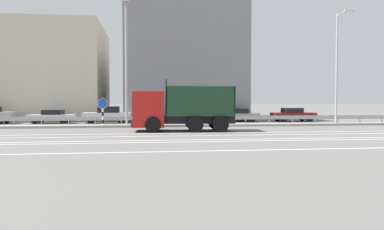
{
  "coord_description": "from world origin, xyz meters",
  "views": [
    {
      "loc": [
        -5.41,
        -26.85,
        2.12
      ],
      "look_at": [
        -1.89,
        0.56,
        1.0
      ],
      "focal_mm": 35.0,
      "sensor_mm": 36.0,
      "label": 1
    }
  ],
  "objects_px": {
    "median_road_sign": "(103,112)",
    "parked_car_4": "(175,115)",
    "dump_truck": "(170,111)",
    "parked_car_6": "(293,115)",
    "parked_car_2": "(52,116)",
    "parked_car_3": "(108,115)",
    "parked_car_5": "(237,115)",
    "street_lamp_1": "(126,59)",
    "street_lamp_2": "(338,64)"
  },
  "relations": [
    {
      "from": "median_road_sign",
      "to": "parked_car_4",
      "type": "bearing_deg",
      "value": 42.53
    },
    {
      "from": "dump_truck",
      "to": "parked_car_6",
      "type": "relative_size",
      "value": 1.67
    },
    {
      "from": "dump_truck",
      "to": "median_road_sign",
      "type": "bearing_deg",
      "value": 53.03
    },
    {
      "from": "parked_car_2",
      "to": "parked_car_3",
      "type": "distance_m",
      "value": 4.95
    },
    {
      "from": "parked_car_3",
      "to": "parked_car_4",
      "type": "distance_m",
      "value": 6.2
    },
    {
      "from": "parked_car_3",
      "to": "parked_car_6",
      "type": "xyz_separation_m",
      "value": [
        17.81,
        0.15,
        -0.07
      ]
    },
    {
      "from": "parked_car_4",
      "to": "parked_car_5",
      "type": "bearing_deg",
      "value": -83.08
    },
    {
      "from": "dump_truck",
      "to": "parked_car_4",
      "type": "xyz_separation_m",
      "value": [
        1.15,
        9.66,
        -0.63
      ]
    },
    {
      "from": "parked_car_2",
      "to": "parked_car_5",
      "type": "height_order",
      "value": "parked_car_5"
    },
    {
      "from": "street_lamp_1",
      "to": "parked_car_5",
      "type": "bearing_deg",
      "value": 29.39
    },
    {
      "from": "parked_car_4",
      "to": "parked_car_6",
      "type": "xyz_separation_m",
      "value": [
        11.6,
        -0.01,
        -0.03
      ]
    },
    {
      "from": "median_road_sign",
      "to": "street_lamp_1",
      "type": "xyz_separation_m",
      "value": [
        1.81,
        -0.01,
        4.06
      ]
    },
    {
      "from": "street_lamp_2",
      "to": "street_lamp_1",
      "type": "bearing_deg",
      "value": 179.3
    },
    {
      "from": "dump_truck",
      "to": "median_road_sign",
      "type": "xyz_separation_m",
      "value": [
        -4.91,
        4.11,
        -0.13
      ]
    },
    {
      "from": "dump_truck",
      "to": "street_lamp_1",
      "type": "relative_size",
      "value": 0.74
    },
    {
      "from": "median_road_sign",
      "to": "dump_truck",
      "type": "bearing_deg",
      "value": -39.93
    },
    {
      "from": "dump_truck",
      "to": "parked_car_2",
      "type": "distance_m",
      "value": 13.95
    },
    {
      "from": "street_lamp_2",
      "to": "parked_car_5",
      "type": "height_order",
      "value": "street_lamp_2"
    },
    {
      "from": "street_lamp_1",
      "to": "street_lamp_2",
      "type": "distance_m",
      "value": 17.27
    },
    {
      "from": "dump_truck",
      "to": "parked_car_5",
      "type": "height_order",
      "value": "dump_truck"
    },
    {
      "from": "street_lamp_1",
      "to": "parked_car_3",
      "type": "distance_m",
      "value": 7.31
    },
    {
      "from": "median_road_sign",
      "to": "parked_car_6",
      "type": "xyz_separation_m",
      "value": [
        17.66,
        5.55,
        -0.52
      ]
    },
    {
      "from": "parked_car_3",
      "to": "parked_car_4",
      "type": "relative_size",
      "value": 1.08
    },
    {
      "from": "parked_car_6",
      "to": "street_lamp_1",
      "type": "bearing_deg",
      "value": -71.45
    },
    {
      "from": "street_lamp_2",
      "to": "parked_car_6",
      "type": "bearing_deg",
      "value": 103.83
    },
    {
      "from": "parked_car_5",
      "to": "street_lamp_1",
      "type": "bearing_deg",
      "value": 123.98
    },
    {
      "from": "parked_car_2",
      "to": "parked_car_6",
      "type": "height_order",
      "value": "parked_car_6"
    },
    {
      "from": "median_road_sign",
      "to": "parked_car_6",
      "type": "distance_m",
      "value": 18.52
    },
    {
      "from": "parked_car_2",
      "to": "parked_car_4",
      "type": "height_order",
      "value": "parked_car_4"
    },
    {
      "from": "parked_car_3",
      "to": "parked_car_4",
      "type": "xyz_separation_m",
      "value": [
        6.2,
        0.15,
        -0.05
      ]
    },
    {
      "from": "dump_truck",
      "to": "street_lamp_2",
      "type": "bearing_deg",
      "value": -71.7
    },
    {
      "from": "street_lamp_2",
      "to": "parked_car_3",
      "type": "bearing_deg",
      "value": 163.69
    },
    {
      "from": "street_lamp_2",
      "to": "parked_car_6",
      "type": "relative_size",
      "value": 2.2
    },
    {
      "from": "parked_car_4",
      "to": "parked_car_5",
      "type": "xyz_separation_m",
      "value": [
        6.08,
        0.25,
        -0.04
      ]
    },
    {
      "from": "parked_car_6",
      "to": "parked_car_5",
      "type": "bearing_deg",
      "value": -93.41
    },
    {
      "from": "street_lamp_1",
      "to": "parked_car_3",
      "type": "height_order",
      "value": "street_lamp_1"
    },
    {
      "from": "parked_car_4",
      "to": "parked_car_3",
      "type": "bearing_deg",
      "value": 95.97
    },
    {
      "from": "dump_truck",
      "to": "street_lamp_1",
      "type": "bearing_deg",
      "value": 40.03
    },
    {
      "from": "dump_truck",
      "to": "parked_car_5",
      "type": "bearing_deg",
      "value": -33.13
    },
    {
      "from": "median_road_sign",
      "to": "street_lamp_1",
      "type": "bearing_deg",
      "value": -0.29
    },
    {
      "from": "street_lamp_2",
      "to": "parked_car_5",
      "type": "distance_m",
      "value": 10.21
    },
    {
      "from": "street_lamp_2",
      "to": "dump_truck",
      "type": "bearing_deg",
      "value": -164.66
    },
    {
      "from": "parked_car_2",
      "to": "parked_car_5",
      "type": "distance_m",
      "value": 17.23
    },
    {
      "from": "median_road_sign",
      "to": "street_lamp_1",
      "type": "relative_size",
      "value": 0.24
    },
    {
      "from": "street_lamp_1",
      "to": "parked_car_5",
      "type": "xyz_separation_m",
      "value": [
        10.32,
        5.81,
        -4.6
      ]
    },
    {
      "from": "median_road_sign",
      "to": "street_lamp_2",
      "type": "distance_m",
      "value": 19.47
    },
    {
      "from": "dump_truck",
      "to": "parked_car_4",
      "type": "height_order",
      "value": "dump_truck"
    },
    {
      "from": "street_lamp_2",
      "to": "parked_car_4",
      "type": "distance_m",
      "value": 14.91
    },
    {
      "from": "dump_truck",
      "to": "parked_car_6",
      "type": "bearing_deg",
      "value": -49.9
    },
    {
      "from": "median_road_sign",
      "to": "street_lamp_2",
      "type": "relative_size",
      "value": 0.24
    }
  ]
}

